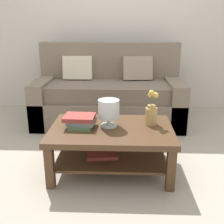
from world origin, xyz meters
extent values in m
plane|color=#ADA393|center=(0.00, 0.00, 0.00)|extent=(10.00, 10.00, 0.00)
cube|color=beige|center=(0.00, 1.65, 1.35)|extent=(6.40, 0.12, 2.70)
cube|color=#7A6B5B|center=(-0.12, 0.83, 0.18)|extent=(1.95, 0.90, 0.36)
cube|color=#6E6052|center=(-0.12, 0.80, 0.46)|extent=(1.71, 0.74, 0.20)
cube|color=#7A6B5B|center=(-0.12, 1.18, 0.71)|extent=(1.95, 0.20, 0.70)
cube|color=#7A6B5B|center=(-0.99, 0.83, 0.30)|extent=(0.20, 0.90, 0.60)
cube|color=#7A6B5B|center=(0.76, 0.83, 0.30)|extent=(0.20, 0.90, 0.60)
cube|color=beige|center=(-0.56, 1.04, 0.72)|extent=(0.40, 0.19, 0.34)
cube|color=gray|center=(0.27, 1.04, 0.72)|extent=(0.42, 0.23, 0.34)
cube|color=#4C331E|center=(-0.03, -0.45, 0.40)|extent=(1.10, 0.74, 0.05)
cube|color=#4C331E|center=(-0.52, -0.76, 0.19)|extent=(0.07, 0.07, 0.37)
cube|color=#4C331E|center=(0.47, -0.76, 0.19)|extent=(0.07, 0.07, 0.37)
cube|color=#4C331E|center=(-0.52, -0.13, 0.19)|extent=(0.07, 0.07, 0.37)
cube|color=#4C331E|center=(0.47, -0.13, 0.19)|extent=(0.07, 0.07, 0.37)
cube|color=#4C331E|center=(-0.03, -0.45, 0.14)|extent=(0.98, 0.62, 0.02)
cube|color=#993833|center=(-0.11, -0.47, 0.17)|extent=(0.30, 0.23, 0.03)
cube|color=#51704C|center=(-0.30, -0.45, 0.44)|extent=(0.21, 0.22, 0.04)
cube|color=slate|center=(-0.29, -0.44, 0.47)|extent=(0.26, 0.22, 0.03)
cube|color=#993833|center=(-0.32, -0.43, 0.51)|extent=(0.28, 0.23, 0.04)
cylinder|color=silver|center=(-0.05, -0.41, 0.43)|extent=(0.15, 0.15, 0.02)
cylinder|color=silver|center=(-0.05, -0.41, 0.47)|extent=(0.04, 0.04, 0.07)
cylinder|color=silver|center=(-0.05, -0.41, 0.59)|extent=(0.19, 0.19, 0.17)
sphere|color=slate|center=(-0.08, -0.41, 0.56)|extent=(0.05, 0.05, 0.05)
sphere|color=slate|center=(-0.02, -0.39, 0.55)|extent=(0.04, 0.04, 0.04)
cylinder|color=tan|center=(0.34, -0.34, 0.50)|extent=(0.11, 0.11, 0.16)
cylinder|color=tan|center=(0.34, -0.34, 0.59)|extent=(0.08, 0.08, 0.03)
cylinder|color=#426638|center=(0.37, -0.34, 0.65)|extent=(0.01, 0.01, 0.08)
sphere|color=gold|center=(0.37, -0.34, 0.70)|extent=(0.05, 0.05, 0.05)
cylinder|color=#426638|center=(0.32, -0.33, 0.65)|extent=(0.01, 0.01, 0.08)
sphere|color=gold|center=(0.32, -0.33, 0.70)|extent=(0.04, 0.04, 0.04)
cylinder|color=#426638|center=(0.33, -0.36, 0.66)|extent=(0.01, 0.01, 0.10)
sphere|color=gold|center=(0.33, -0.36, 0.73)|extent=(0.05, 0.05, 0.05)
camera|label=1|loc=(0.07, -2.74, 1.32)|focal=43.94mm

